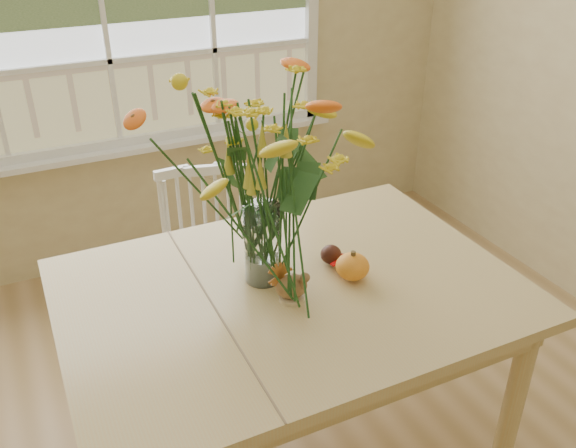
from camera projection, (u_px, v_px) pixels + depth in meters
name	position (u px, v px, depth m)	size (l,w,h in m)	color
wall_back	(102.00, 18.00, 2.95)	(4.00, 0.02, 2.70)	tan
dining_table	(291.00, 309.00, 2.01)	(1.46, 1.05, 0.78)	tan
windsor_chair	(209.00, 256.00, 2.69)	(0.48, 0.47, 0.86)	white
flower_vase	(261.00, 167.00, 1.81)	(0.56, 0.56, 0.67)	white
pumpkin	(352.00, 268.00, 1.98)	(0.11, 0.11, 0.09)	orange
turkey_figurine	(292.00, 287.00, 1.88)	(0.11, 0.09, 0.12)	#CCB78C
dark_gourd	(331.00, 255.00, 2.07)	(0.13, 0.09, 0.07)	#38160F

